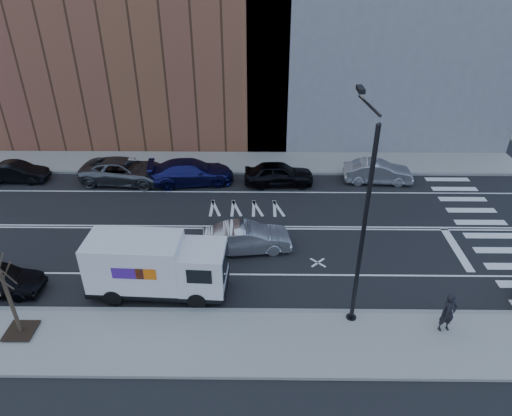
{
  "coord_description": "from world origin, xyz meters",
  "views": [
    {
      "loc": [
        3.01,
        -22.14,
        14.33
      ],
      "look_at": [
        2.77,
        -0.14,
        1.4
      ],
      "focal_mm": 32.0,
      "sensor_mm": 36.0,
      "label": 1
    }
  ],
  "objects_px": {
    "far_parked_b": "(18,172)",
    "pedestrian": "(448,313)",
    "fedex_van": "(156,266)",
    "driving_sedan": "(247,238)"
  },
  "relations": [
    {
      "from": "far_parked_b",
      "to": "fedex_van",
      "type": "bearing_deg",
      "value": -131.21
    },
    {
      "from": "far_parked_b",
      "to": "driving_sedan",
      "type": "xyz_separation_m",
      "value": [
        15.91,
        -7.97,
        0.1
      ]
    },
    {
      "from": "driving_sedan",
      "to": "pedestrian",
      "type": "height_order",
      "value": "pedestrian"
    },
    {
      "from": "driving_sedan",
      "to": "far_parked_b",
      "type": "bearing_deg",
      "value": 55.87
    },
    {
      "from": "far_parked_b",
      "to": "pedestrian",
      "type": "distance_m",
      "value": 28.03
    },
    {
      "from": "fedex_van",
      "to": "driving_sedan",
      "type": "relative_size",
      "value": 1.4
    },
    {
      "from": "pedestrian",
      "to": "far_parked_b",
      "type": "bearing_deg",
      "value": 138.61
    },
    {
      "from": "fedex_van",
      "to": "far_parked_b",
      "type": "xyz_separation_m",
      "value": [
        -11.86,
        11.37,
        -0.86
      ]
    },
    {
      "from": "fedex_van",
      "to": "far_parked_b",
      "type": "bearing_deg",
      "value": 138.95
    },
    {
      "from": "fedex_van",
      "to": "far_parked_b",
      "type": "relative_size",
      "value": 1.6
    }
  ]
}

